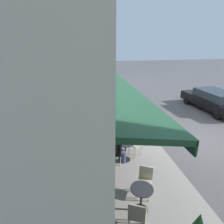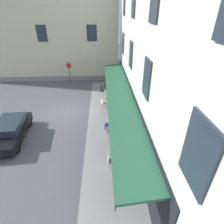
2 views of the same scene
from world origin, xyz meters
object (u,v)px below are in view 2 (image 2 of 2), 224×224
Objects in this scene: cafe_table_streetside at (110,126)px; potted_plant_entrance_right at (109,80)px; cafe_chair_cream_by_window at (115,99)px; cafe_table_far_end at (121,159)px; potted_plant_entrance_left at (101,87)px; cafe_table_near_entrance at (109,101)px; cafe_chair_cream_facing_street at (103,102)px; seated_patron_in_black at (113,98)px; cafe_table_mid_terrace at (110,91)px; cafe_chair_cream_under_awning at (112,121)px; cafe_chair_cream_near_door at (110,160)px; no_parking_sign at (69,69)px; cafe_chair_cream_corner_right at (132,159)px; potted_plant_by_steps at (107,86)px; seated_companion_in_blue at (109,127)px; cafe_chair_cream_kerbside at (107,93)px; potted_plant_under_sign at (106,82)px; cafe_chair_cream_corner_left at (112,88)px; cafe_chair_cream_back_row at (109,130)px; potted_plant_mid_terrace at (114,77)px; parked_car_black at (10,130)px.

cafe_table_streetside is 9.68m from potted_plant_entrance_right.
cafe_chair_cream_by_window is 7.60m from cafe_table_far_end.
cafe_table_near_entrance is at bearing -167.67° from potted_plant_entrance_left.
cafe_chair_cream_facing_street is 1.06m from seated_patron_in_black.
cafe_chair_cream_by_window is 0.97× the size of potted_plant_entrance_left.
cafe_table_mid_terrace is at bearing -1.99° from cafe_table_streetside.
cafe_chair_cream_near_door is (-4.00, 0.34, 0.00)m from cafe_chair_cream_under_awning.
cafe_chair_cream_near_door is 14.20m from no_parking_sign.
cafe_chair_cream_corner_right is at bearing -89.91° from cafe_chair_cream_near_door.
no_parking_sign reaches higher than cafe_chair_cream_under_awning.
cafe_chair_cream_facing_street and cafe_chair_cream_under_awning have the same top height.
cafe_chair_cream_corner_right is (-3.39, -1.07, 0.06)m from cafe_table_streetside.
cafe_chair_cream_near_door is at bearing 178.83° from potted_plant_by_steps.
cafe_chair_cream_facing_street is 1.00× the size of cafe_chair_cream_under_awning.
seated_companion_in_blue is (-4.68, 0.71, 0.15)m from cafe_chair_cream_by_window.
seated_companion_in_blue reaches higher than cafe_table_mid_terrace.
cafe_chair_cream_kerbside is 1.00× the size of cafe_chair_cream_near_door.
cafe_chair_cream_near_door is at bearing 179.54° from potted_plant_under_sign.
cafe_chair_cream_corner_left is at bearing -27.33° from cafe_table_mid_terrace.
potted_plant_under_sign is (5.15, -0.40, 0.01)m from cafe_chair_cream_facing_street.
potted_plant_under_sign is at bearing 1.66° from cafe_chair_cream_under_awning.
cafe_chair_cream_near_door is at bearing 178.86° from cafe_chair_cream_back_row.
potted_plant_by_steps is at bearing 9.78° from cafe_chair_cream_by_window.
cafe_table_mid_terrace is 0.80× the size of potted_plant_entrance_left.
potted_plant_entrance_left is 0.77m from potted_plant_by_steps.
cafe_table_far_end is at bearing -160.45° from no_parking_sign.
potted_plant_entrance_right is (13.06, -0.53, -0.07)m from cafe_chair_cream_near_door.
no_parking_sign is 5.47m from potted_plant_mid_terrace.
cafe_chair_cream_back_row and cafe_chair_cream_corner_right have the same top height.
cafe_table_near_entrance is 0.82× the size of cafe_chair_cream_facing_street.
cafe_chair_cream_by_window is 7.70m from cafe_chair_cream_near_door.
seated_companion_in_blue is at bearing 168.19° from cafe_table_streetside.
cafe_chair_cream_corner_right is 3.20m from seated_companion_in_blue.
cafe_table_mid_terrace is at bearing 11.26° from cafe_chair_cream_by_window.
cafe_chair_cream_facing_street is 3.70m from cafe_table_streetside.
potted_plant_under_sign is (12.20, 1.16, 0.01)m from cafe_chair_cream_corner_right.
potted_plant_under_sign is (12.14, 0.53, 0.06)m from cafe_table_far_end.
cafe_chair_cream_kerbside is 1.21× the size of cafe_table_far_end.
potted_plant_mid_terrace is (0.21, -5.32, -1.25)m from no_parking_sign.
cafe_chair_cream_corner_left is 1.32m from potted_plant_entrance_left.
cafe_chair_cream_under_awning is 1.06m from seated_companion_in_blue.
cafe_table_near_entrance is 8.18m from parked_car_black.
cafe_chair_cream_corner_right is 0.99× the size of potted_plant_entrance_right.
cafe_chair_cream_near_door is at bearing -177.58° from cafe_chair_cream_facing_street.
potted_plant_entrance_left is at bearing 7.01° from cafe_chair_cream_under_awning.
no_parking_sign reaches higher than cafe_chair_cream_facing_street.
cafe_chair_cream_corner_right is 7.59m from seated_patron_in_black.
parked_car_black is (-0.41, 6.83, 0.22)m from cafe_table_streetside.
cafe_table_streetside is 3.55m from cafe_chair_cream_corner_right.
cafe_table_far_end is 12.15m from potted_plant_under_sign.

